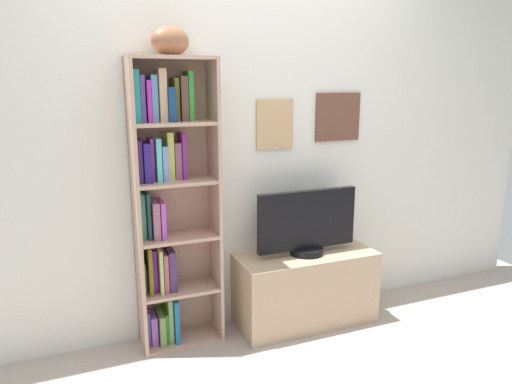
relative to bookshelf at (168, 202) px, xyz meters
name	(u,v)px	position (x,y,z in m)	size (l,w,h in m)	color
back_wall	(238,152)	(0.49, 0.12, 0.26)	(4.80, 0.08, 2.32)	silver
bookshelf	(168,202)	(0.00, 0.00, 0.00)	(0.49, 0.25, 1.75)	tan
football	(170,41)	(0.05, -0.03, 0.92)	(0.25, 0.16, 0.16)	brown
tv_stand	(306,288)	(0.89, -0.10, -0.66)	(0.93, 0.39, 0.49)	tan
television	(307,223)	(0.89, -0.10, -0.20)	(0.69, 0.22, 0.43)	black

